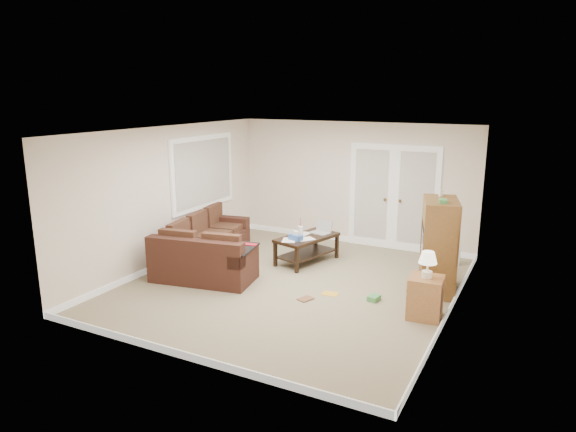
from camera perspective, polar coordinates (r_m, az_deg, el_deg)
The scene contains 17 objects.
floor at distance 8.48m, azimuth 0.52°, elevation -7.63°, with size 5.50×5.50×0.00m, color gray.
ceiling at distance 7.92m, azimuth 0.56°, elevation 9.47°, with size 5.00×5.50×0.02m, color white.
wall_left at distance 9.47m, azimuth -13.09°, elevation 2.17°, with size 0.02×5.50×2.50m, color white.
wall_right at distance 7.36m, azimuth 18.19°, elevation -1.41°, with size 0.02×5.50×2.50m, color white.
wall_back at distance 10.59m, azimuth 7.28°, elevation 3.59°, with size 5.00×0.02×2.50m, color white.
wall_front at distance 5.87m, azimuth -11.68°, elevation -4.74°, with size 5.00×0.02×2.50m, color white.
baseboards at distance 8.46m, azimuth 0.52°, elevation -7.32°, with size 5.00×5.50×0.10m, color white, non-canonical shape.
french_doors at distance 10.34m, azimuth 11.60°, elevation 1.97°, with size 1.80×0.05×2.13m.
window_left at distance 10.17m, azimuth -9.39°, elevation 4.82°, with size 0.05×1.92×1.42m.
sectional_sofa at distance 9.31m, azimuth -9.07°, elevation -3.83°, with size 2.12×2.65×0.79m.
coffee_table at distance 9.49m, azimuth 2.19°, elevation -3.55°, with size 0.92×1.34×0.83m.
tv_armoire at distance 8.34m, azimuth 16.35°, elevation -3.16°, with size 0.73×1.02×1.58m.
side_cabinet at distance 7.44m, azimuth 15.04°, elevation -8.37°, with size 0.49×0.49×0.96m.
space_heater at distance 9.87m, azimuth 18.21°, elevation -4.30°, with size 0.12×0.10×0.31m, color silver.
floor_magazine at distance 8.14m, azimuth 4.70°, elevation -8.60°, with size 0.25×0.19×0.01m, color gold.
floor_greenbox at distance 7.96m, azimuth 9.53°, elevation -8.98°, with size 0.14×0.19×0.08m, color #429349.
floor_book at distance 7.96m, azimuth 1.54°, elevation -9.02°, with size 0.17×0.23×0.02m, color brown.
Camera 1 is at (3.56, -7.05, 3.07)m, focal length 32.00 mm.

